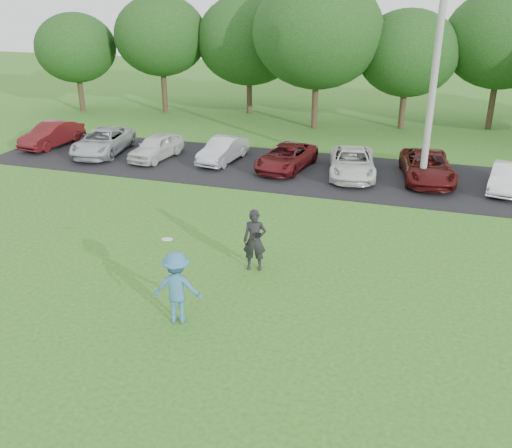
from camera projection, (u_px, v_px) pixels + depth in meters
The scene contains 7 objects.
ground at pixel (216, 320), 14.84m from camera, with size 100.00×100.00×0.00m, color #2A631C.
parking_lot at pixel (317, 173), 26.25m from camera, with size 32.00×6.50×0.03m, color black.
utility_pole at pixel (434, 77), 22.61m from camera, with size 0.28×0.28×9.25m, color gray.
frisbee_player at pixel (177, 287), 14.45m from camera, with size 1.38×0.97×2.34m.
camera_bystander at pixel (255, 240), 17.12m from camera, with size 0.77×0.58×1.92m.
parked_cars at pixel (324, 160), 25.99m from camera, with size 30.69×5.22×1.26m.
tree_row at pixel (382, 43), 32.49m from camera, with size 42.39×9.85×8.64m.
Camera 1 is at (4.78, -11.78, 8.13)m, focal length 40.00 mm.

